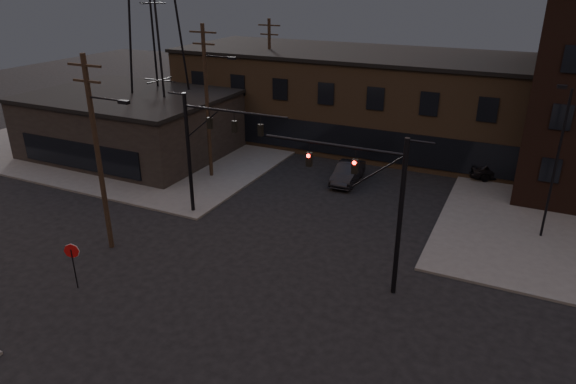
# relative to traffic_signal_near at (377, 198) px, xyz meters

# --- Properties ---
(ground) EXTENTS (140.00, 140.00, 0.00)m
(ground) POSITION_rel_traffic_signal_near_xyz_m (-5.36, -4.50, -4.93)
(ground) COLOR black
(ground) RESTS_ON ground
(sidewalk_nw) EXTENTS (30.00, 30.00, 0.15)m
(sidewalk_nw) POSITION_rel_traffic_signal_near_xyz_m (-27.36, 17.50, -4.86)
(sidewalk_nw) COLOR #474744
(sidewalk_nw) RESTS_ON ground
(building_row) EXTENTS (40.00, 12.00, 8.00)m
(building_row) POSITION_rel_traffic_signal_near_xyz_m (-5.36, 23.50, -0.93)
(building_row) COLOR #493827
(building_row) RESTS_ON ground
(building_left) EXTENTS (16.00, 12.00, 5.00)m
(building_left) POSITION_rel_traffic_signal_near_xyz_m (-25.36, 11.50, -2.43)
(building_left) COLOR black
(building_left) RESTS_ON ground
(traffic_signal_near) EXTENTS (7.12, 0.24, 8.00)m
(traffic_signal_near) POSITION_rel_traffic_signal_near_xyz_m (0.00, 0.00, 0.00)
(traffic_signal_near) COLOR black
(traffic_signal_near) RESTS_ON ground
(traffic_signal_far) EXTENTS (7.12, 0.24, 8.00)m
(traffic_signal_far) POSITION_rel_traffic_signal_near_xyz_m (-12.07, 3.50, 0.08)
(traffic_signal_far) COLOR black
(traffic_signal_far) RESTS_ON ground
(stop_sign) EXTENTS (0.72, 0.33, 2.48)m
(stop_sign) POSITION_rel_traffic_signal_near_xyz_m (-13.36, -6.49, -3.09)
(stop_sign) COLOR black
(stop_sign) RESTS_ON ground
(utility_pole_near) EXTENTS (3.70, 0.28, 11.00)m
(utility_pole_near) POSITION_rel_traffic_signal_near_xyz_m (-14.79, -2.50, 0.94)
(utility_pole_near) COLOR black
(utility_pole_near) RESTS_ON ground
(utility_pole_mid) EXTENTS (3.70, 0.28, 11.50)m
(utility_pole_mid) POSITION_rel_traffic_signal_near_xyz_m (-15.79, 9.50, 1.19)
(utility_pole_mid) COLOR black
(utility_pole_mid) RESTS_ON ground
(utility_pole_far) EXTENTS (2.20, 0.28, 11.00)m
(utility_pole_far) POSITION_rel_traffic_signal_near_xyz_m (-16.86, 21.50, 0.85)
(utility_pole_far) COLOR black
(utility_pole_far) RESTS_ON ground
(transmission_tower) EXTENTS (7.00, 7.00, 25.00)m
(transmission_tower) POSITION_rel_traffic_signal_near_xyz_m (-23.36, 13.50, 7.57)
(transmission_tower) COLOR black
(transmission_tower) RESTS_ON ground
(lot_light_a) EXTENTS (1.50, 0.28, 9.14)m
(lot_light_a) POSITION_rel_traffic_signal_near_xyz_m (7.64, 9.50, 0.58)
(lot_light_a) COLOR black
(lot_light_a) RESTS_ON ground
(parked_car_lot_a) EXTENTS (4.87, 3.31, 1.54)m
(parked_car_lot_a) POSITION_rel_traffic_signal_near_xyz_m (4.47, 18.38, -4.01)
(parked_car_lot_a) COLOR black
(parked_car_lot_a) RESTS_ON sidewalk_ne
(car_crossing) EXTENTS (1.82, 4.66, 1.51)m
(car_crossing) POSITION_rel_traffic_signal_near_xyz_m (-5.87, 13.02, -4.18)
(car_crossing) COLOR black
(car_crossing) RESTS_ON ground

